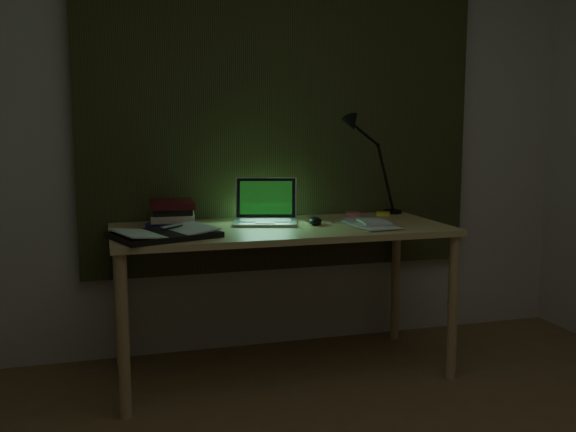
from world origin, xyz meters
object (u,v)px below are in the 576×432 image
desk (281,300)px  loose_papers (364,223)px  laptop (265,202)px  open_textbook (164,233)px  desk_lamp (394,167)px  book_stack (171,213)px

desk → loose_papers: 0.57m
laptop → open_textbook: bearing=-138.0°
open_textbook → loose_papers: bearing=-13.0°
desk → loose_papers: bearing=-7.0°
loose_papers → desk_lamp: size_ratio=0.61×
book_stack → loose_papers: size_ratio=0.77×
desk → laptop: laptop is taller
open_textbook → book_stack: book_stack is taller
open_textbook → desk_lamp: (1.33, 0.45, 0.24)m
desk_lamp → desk: bearing=-149.9°
laptop → open_textbook: size_ratio=0.82×
loose_papers → desk_lamp: 0.53m
book_stack → loose_papers: (0.94, -0.21, -0.06)m
laptop → book_stack: bearing=-171.5°
desk_lamp → laptop: bearing=-157.6°
book_stack → laptop: bearing=-7.7°
laptop → desk_lamp: bearing=29.7°
laptop → desk: bearing=-42.6°
desk → book_stack: 0.70m
desk → laptop: (-0.06, 0.09, 0.49)m
open_textbook → loose_papers: open_textbook is taller
loose_papers → desk_lamp: (0.32, 0.34, 0.25)m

